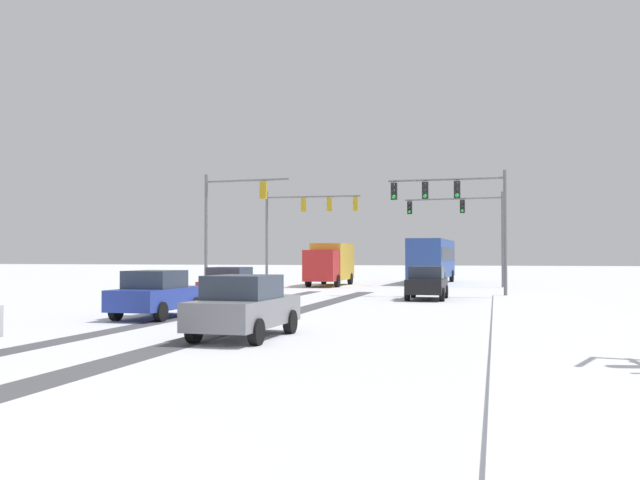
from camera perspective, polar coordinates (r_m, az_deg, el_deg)
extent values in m
cube|color=#4C4C51|center=(24.22, -11.23, -6.32)|extent=(0.81, 35.21, 0.01)
cube|color=#4C4C51|center=(23.05, -4.22, -6.60)|extent=(0.99, 35.21, 0.01)
cube|color=white|center=(20.34, 19.91, -7.06)|extent=(4.00, 35.21, 0.12)
cylinder|color=slate|center=(35.77, 15.27, 0.51)|extent=(0.18, 0.18, 6.50)
cylinder|color=slate|center=(36.10, 10.47, 5.01)|extent=(5.98, 0.20, 0.12)
cube|color=black|center=(36.00, 11.42, 4.15)|extent=(0.32, 0.24, 0.90)
sphere|color=black|center=(35.87, 11.40, 4.65)|extent=(0.20, 0.20, 0.20)
sphere|color=black|center=(35.84, 11.40, 4.17)|extent=(0.20, 0.20, 0.20)
sphere|color=green|center=(35.81, 11.41, 3.70)|extent=(0.20, 0.20, 0.20)
cube|color=black|center=(36.14, 8.81, 4.12)|extent=(0.32, 0.24, 0.90)
sphere|color=black|center=(36.02, 8.78, 4.62)|extent=(0.20, 0.20, 0.20)
sphere|color=black|center=(35.99, 8.78, 4.14)|extent=(0.20, 0.20, 0.20)
sphere|color=green|center=(35.96, 8.79, 3.66)|extent=(0.20, 0.20, 0.20)
cube|color=black|center=(36.36, 6.23, 4.08)|extent=(0.32, 0.24, 0.90)
sphere|color=black|center=(36.23, 6.19, 4.57)|extent=(0.20, 0.20, 0.20)
sphere|color=black|center=(36.21, 6.19, 4.10)|extent=(0.20, 0.20, 0.20)
sphere|color=green|center=(36.18, 6.19, 3.63)|extent=(0.20, 0.20, 0.20)
cylinder|color=slate|center=(46.28, -4.49, 0.05)|extent=(0.18, 0.18, 6.50)
cylinder|color=slate|center=(45.63, -0.60, 3.65)|extent=(6.43, 0.39, 0.12)
cube|color=#B79319|center=(45.73, -1.39, 2.95)|extent=(0.33, 0.25, 0.90)
sphere|color=black|center=(45.91, -1.34, 3.31)|extent=(0.20, 0.20, 0.20)
sphere|color=black|center=(45.88, -1.34, 2.94)|extent=(0.20, 0.20, 0.20)
sphere|color=green|center=(45.86, -1.34, 2.56)|extent=(0.20, 0.20, 0.20)
cube|color=#B79319|center=(45.35, 0.79, 2.99)|extent=(0.33, 0.25, 0.90)
sphere|color=black|center=(45.53, 0.83, 3.35)|extent=(0.20, 0.20, 0.20)
sphere|color=black|center=(45.51, 0.83, 2.97)|extent=(0.20, 0.20, 0.20)
sphere|color=green|center=(45.48, 0.83, 2.60)|extent=(0.20, 0.20, 0.20)
cube|color=#B79319|center=(45.04, 3.00, 3.02)|extent=(0.33, 0.25, 0.90)
sphere|color=black|center=(45.22, 3.03, 3.38)|extent=(0.20, 0.20, 0.20)
sphere|color=black|center=(45.20, 3.03, 3.00)|extent=(0.20, 0.20, 0.20)
sphere|color=green|center=(45.17, 3.03, 2.63)|extent=(0.20, 0.20, 0.20)
cylinder|color=slate|center=(47.77, 15.07, 0.05)|extent=(0.18, 0.18, 6.50)
cylinder|color=slate|center=(48.25, 11.06, 3.41)|extent=(6.71, 0.62, 0.12)
cube|color=black|center=(48.13, 11.85, 2.77)|extent=(0.34, 0.26, 0.90)
sphere|color=black|center=(47.99, 11.83, 3.14)|extent=(0.20, 0.20, 0.20)
sphere|color=black|center=(47.97, 11.83, 2.78)|extent=(0.20, 0.20, 0.20)
sphere|color=green|center=(47.95, 11.83, 2.42)|extent=(0.20, 0.20, 0.20)
cube|color=black|center=(48.71, 7.53, 2.70)|extent=(0.34, 0.26, 0.90)
sphere|color=black|center=(48.57, 7.49, 3.06)|extent=(0.20, 0.20, 0.20)
sphere|color=black|center=(48.55, 7.49, 2.71)|extent=(0.20, 0.20, 0.20)
sphere|color=green|center=(48.53, 7.49, 2.36)|extent=(0.20, 0.20, 0.20)
cylinder|color=slate|center=(36.97, -9.53, 0.42)|extent=(0.18, 0.18, 6.50)
cylinder|color=slate|center=(36.14, -6.17, 4.99)|extent=(4.73, 0.41, 0.12)
cube|color=#B79319|center=(35.71, -4.78, 4.17)|extent=(0.33, 0.26, 0.90)
sphere|color=black|center=(35.89, -4.68, 4.63)|extent=(0.20, 0.20, 0.20)
sphere|color=black|center=(35.86, -4.68, 4.15)|extent=(0.20, 0.20, 0.20)
sphere|color=green|center=(35.83, -4.68, 3.67)|extent=(0.20, 0.20, 0.20)
cube|color=black|center=(33.53, 8.96, -3.81)|extent=(1.71, 4.11, 0.70)
cube|color=#2D3847|center=(33.36, 8.94, -2.70)|extent=(1.57, 1.91, 0.60)
cylinder|color=black|center=(34.89, 7.84, -4.29)|extent=(0.22, 0.64, 0.64)
cylinder|color=black|center=(34.75, 10.49, -4.29)|extent=(0.22, 0.64, 0.64)
cylinder|color=black|center=(32.37, 7.33, -4.52)|extent=(0.22, 0.64, 0.64)
cylinder|color=black|center=(32.22, 10.19, -4.52)|extent=(0.22, 0.64, 0.64)
cube|color=red|center=(30.75, -7.49, -4.03)|extent=(1.88, 4.17, 0.70)
cube|color=#2D3847|center=(30.59, -7.58, -2.83)|extent=(1.64, 1.97, 0.60)
cylinder|color=black|center=(32.24, -8.09, -4.53)|extent=(0.25, 0.65, 0.64)
cylinder|color=black|center=(31.72, -5.34, -4.59)|extent=(0.25, 0.65, 0.64)
cylinder|color=black|center=(29.87, -9.77, -4.78)|extent=(0.25, 0.65, 0.64)
cylinder|color=black|center=(29.31, -6.83, -4.85)|extent=(0.25, 0.65, 0.64)
cube|color=#233899|center=(23.98, -13.50, -4.76)|extent=(1.70, 4.10, 0.70)
cube|color=#2D3847|center=(23.82, -13.66, -3.22)|extent=(1.56, 1.90, 0.60)
cylinder|color=black|center=(25.50, -13.77, -5.34)|extent=(0.22, 0.64, 0.64)
cylinder|color=black|center=(24.78, -10.46, -5.48)|extent=(0.22, 0.64, 0.64)
cylinder|color=black|center=(23.30, -16.74, -5.71)|extent=(0.22, 0.64, 0.64)
cylinder|color=black|center=(22.51, -13.20, -5.88)|extent=(0.22, 0.64, 0.64)
cube|color=slate|center=(17.69, -6.31, -6.02)|extent=(1.80, 4.14, 0.70)
cube|color=#2D3847|center=(17.51, -6.49, -3.93)|extent=(1.61, 1.94, 0.60)
cylinder|color=black|center=(19.20, -7.12, -6.69)|extent=(0.24, 0.65, 0.64)
cylinder|color=black|center=(18.63, -2.51, -6.87)|extent=(0.24, 0.65, 0.64)
cylinder|color=black|center=(16.90, -10.52, -7.41)|extent=(0.24, 0.65, 0.64)
cylinder|color=black|center=(16.25, -5.36, -7.67)|extent=(0.24, 0.65, 0.64)
cube|color=#284793|center=(53.65, 9.39, -1.54)|extent=(2.82, 11.07, 2.90)
cube|color=#283342|center=(53.65, 9.39, -1.16)|extent=(2.83, 10.19, 0.90)
cylinder|color=black|center=(49.72, 10.24, -3.22)|extent=(0.33, 0.97, 0.96)
cylinder|color=black|center=(50.02, 7.53, -3.22)|extent=(0.33, 0.97, 0.96)
cylinder|color=black|center=(56.84, 10.98, -2.98)|extent=(0.33, 0.97, 0.96)
cylinder|color=black|center=(57.10, 8.60, -2.98)|extent=(0.33, 0.97, 0.96)
cube|color=red|center=(45.91, 0.10, -2.16)|extent=(2.14, 2.24, 2.10)
cube|color=gold|center=(49.52, 1.09, -1.81)|extent=(2.30, 5.24, 2.60)
cylinder|color=black|center=(46.15, 1.45, -3.46)|extent=(0.30, 0.85, 0.84)
cylinder|color=black|center=(46.61, -0.99, -3.44)|extent=(0.30, 0.85, 0.84)
cylinder|color=black|center=(50.74, 2.55, -3.27)|extent=(0.30, 0.85, 0.84)
cylinder|color=black|center=(51.16, 0.32, -3.26)|extent=(0.30, 0.85, 0.84)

